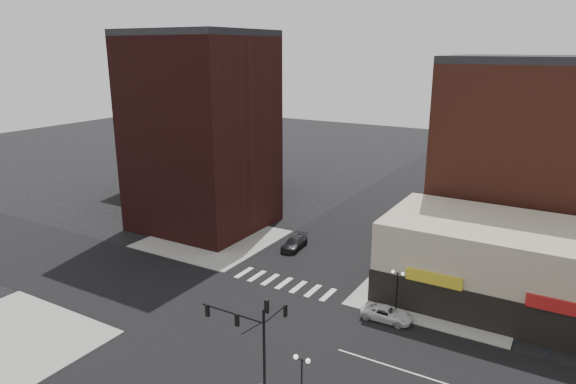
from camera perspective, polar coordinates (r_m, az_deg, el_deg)
The scene contains 14 objects.
ground at distance 48.08m, azimuth -5.53°, elevation -13.77°, with size 240.00×240.00×0.00m, color black.
road_ew at distance 48.07m, azimuth -5.53°, elevation -13.76°, with size 200.00×14.00×0.02m, color black.
road_ns at distance 48.07m, azimuth -5.53°, elevation -13.75°, with size 14.00×200.00×0.02m, color black.
sidewalk_nw at distance 66.54m, azimuth -8.34°, elevation -5.16°, with size 15.00×15.00×0.12m, color gray.
sidewalk_ne at distance 54.55m, azimuth 16.64°, elevation -10.56°, with size 15.00×15.00×0.12m, color gray.
building_nw at distance 69.08m, azimuth -9.60°, elevation 6.27°, with size 16.00×15.00×25.00m, color #361211.
building_nw_low at distance 90.15m, azimuth -9.45°, elevation 4.27°, with size 20.00×18.00×12.00m, color #361211.
building_ne_midrise at distance 64.58m, azimuth 24.62°, elevation 3.04°, with size 18.00×15.00×22.00m, color maroon.
building_ne_row at distance 52.79m, azimuth 23.96°, elevation -8.34°, with size 24.20×12.20×8.00m.
traffic_signal at distance 36.43m, azimuth -3.68°, elevation -15.11°, with size 5.59×3.09×7.77m.
street_lamp_se_a at distance 35.55m, azimuth 1.54°, elevation -19.15°, with size 1.22×0.32×4.16m.
street_lamp_ne at distance 48.06m, azimuth 12.06°, elevation -9.65°, with size 1.22×0.32×4.16m.
white_suv at distance 48.07m, azimuth 10.94°, elevation -13.14°, with size 2.11×4.57×1.27m, color white.
dark_sedan_north at distance 62.68m, azimuth 0.72°, elevation -5.70°, with size 1.98×4.87×1.41m, color black.
Camera 1 is at (25.05, -33.54, 23.64)m, focal length 32.00 mm.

